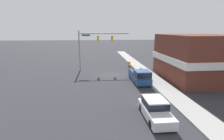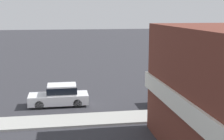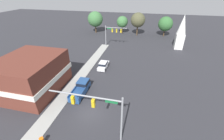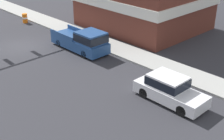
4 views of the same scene
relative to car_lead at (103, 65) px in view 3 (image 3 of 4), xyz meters
name	(u,v)px [view 3 (image 3 of 4)]	position (x,y,z in m)	size (l,w,h in m)	color
ground_plane	(90,113)	(1.97, -14.53, -0.85)	(200.00, 200.00, 0.00)	#2D2D33
sidewalk_curb	(56,107)	(-3.73, -14.53, -0.78)	(2.40, 60.00, 0.14)	#9E9E99
near_signal_assembly	(98,107)	(4.70, -18.10, 4.29)	(8.74, 0.49, 7.00)	gray
far_signal_assembly	(113,32)	(-1.09, 14.76, 3.91)	(6.70, 0.49, 6.53)	gray
car_lead	(103,65)	(0.00, 0.00, 0.00)	(1.80, 4.51, 1.64)	black
pickup_truck_parked	(81,88)	(-1.34, -9.83, 0.10)	(1.99, 5.63, 1.93)	black
corner_brick_building	(32,75)	(-10.16, -10.98, 2.36)	(9.77, 11.43, 6.45)	brown
church_steeple	(181,32)	(19.08, 17.57, 4.48)	(2.62, 2.62, 10.17)	white
backdrop_tree_left_far	(95,19)	(-11.63, 29.28, 4.56)	(6.02, 6.02, 8.43)	#4C3823
backdrop_tree_left_mid	(122,22)	(-0.83, 30.76, 3.72)	(4.44, 4.44, 6.80)	#4C3823
backdrop_tree_center	(138,20)	(5.37, 29.23, 4.99)	(5.44, 5.44, 8.57)	#4C3823
backdrop_tree_right_mid	(165,24)	(15.62, 30.23, 3.84)	(5.32, 5.32, 7.36)	#4C3823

